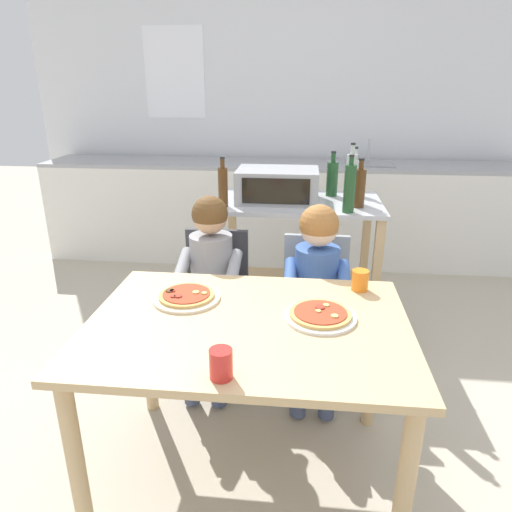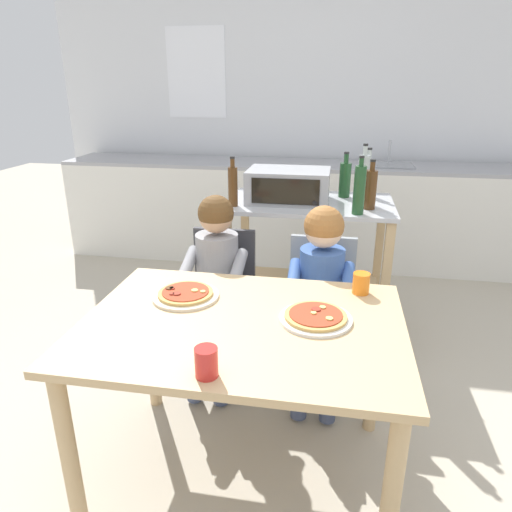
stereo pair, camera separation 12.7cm
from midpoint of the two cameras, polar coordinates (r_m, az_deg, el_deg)
ground_plane at (r=3.14m, az=4.06°, el=-9.43°), size 11.97×11.97×0.00m
back_wall_tiled at (r=4.57m, az=7.10°, el=17.75°), size 4.79×0.13×2.70m
kitchen_counter at (r=4.31m, az=6.31°, el=5.42°), size 4.31×0.60×1.10m
kitchen_island_cart at (r=2.95m, az=7.67°, el=1.10°), size 1.00×0.62×0.89m
toaster_oven at (r=2.83m, az=5.32°, el=8.64°), size 0.49×0.35×0.19m
bottle_slim_sauce at (r=2.73m, az=15.26°, el=7.99°), size 0.07×0.07×0.28m
bottle_brown_beer at (r=2.99m, az=12.12°, el=9.25°), size 0.07×0.07×0.28m
bottle_dark_olive_oil at (r=2.86m, az=14.31°, el=9.26°), size 0.06×0.06×0.35m
bottle_clear_vinegar at (r=3.06m, az=14.75°, el=9.41°), size 0.06×0.06×0.30m
bottle_squat_spirits at (r=2.60m, az=14.00°, el=7.95°), size 0.06×0.06×0.32m
bottle_tall_green_wine at (r=2.70m, az=-1.51°, el=8.67°), size 0.06×0.06×0.29m
dining_table at (r=1.80m, az=0.37°, el=-11.00°), size 1.20×0.87×0.73m
dining_chair_left at (r=2.56m, az=-2.88°, el=-4.60°), size 0.36×0.36×0.81m
dining_chair_right at (r=2.47m, az=9.38°, el=-5.86°), size 0.36×0.36×0.81m
child_in_grey_shirt at (r=2.38m, az=-3.60°, el=-1.99°), size 0.32×0.42×1.02m
child_in_blue_striped_shirt at (r=2.28m, az=9.57°, el=-3.24°), size 0.32×0.42×1.00m
pizza_plate_cream at (r=1.94m, az=-6.82°, el=-4.75°), size 0.28×0.28×0.03m
pizza_plate_white at (r=1.77m, az=9.43°, el=-7.49°), size 0.27×0.27×0.03m
drinking_cup_red at (r=1.43m, az=-3.55°, el=-12.98°), size 0.07×0.07×0.10m
drinking_cup_orange at (r=2.01m, az=14.60°, el=-3.29°), size 0.07×0.07×0.09m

